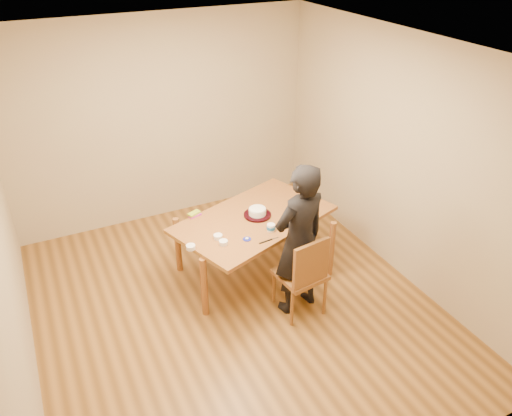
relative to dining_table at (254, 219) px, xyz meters
name	(u,v)px	position (x,y,z in m)	size (l,w,h in m)	color
room_shell	(218,183)	(-0.46, -0.12, 0.62)	(4.00, 4.50, 2.70)	brown
dining_table	(254,219)	(0.00, 0.00, 0.00)	(1.72, 1.02, 0.04)	brown
dining_chair	(300,274)	(0.15, -0.78, -0.28)	(0.45, 0.45, 0.04)	brown
cake_plate	(257,215)	(0.05, 0.02, 0.03)	(0.31, 0.31, 0.02)	#AA0B2F
cake	(257,212)	(0.05, 0.02, 0.08)	(0.19, 0.19, 0.06)	white
frosting_dome	(257,208)	(0.05, 0.02, 0.12)	(0.19, 0.19, 0.03)	white
frosting_tub	(271,227)	(0.05, -0.32, 0.06)	(0.09, 0.09, 0.08)	white
frosting_lid	(247,239)	(-0.26, -0.36, 0.03)	(0.09, 0.09, 0.01)	#161C93
frosting_dollop	(247,238)	(-0.26, -0.36, 0.04)	(0.04, 0.04, 0.02)	white
ramekin_green	(223,242)	(-0.51, -0.33, 0.04)	(0.09, 0.09, 0.04)	white
ramekin_yellow	(218,237)	(-0.52, -0.21, 0.04)	(0.09, 0.09, 0.04)	white
ramekin_multi	(191,247)	(-0.84, -0.27, 0.04)	(0.09, 0.09, 0.04)	white
candy_box_pink	(195,215)	(-0.58, 0.32, 0.03)	(0.14, 0.07, 0.02)	#ED37A4
candy_box_green	(194,213)	(-0.58, 0.33, 0.05)	(0.14, 0.07, 0.02)	green
spatula	(266,241)	(-0.10, -0.48, 0.03)	(0.16, 0.01, 0.01)	black
person	(299,241)	(0.15, -0.73, 0.11)	(0.61, 0.40, 1.68)	black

